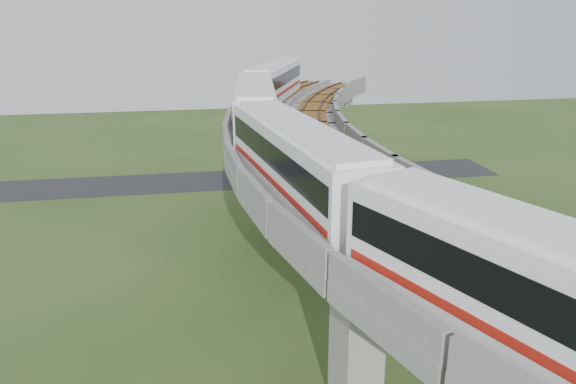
% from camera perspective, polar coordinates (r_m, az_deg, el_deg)
% --- Properties ---
extents(ground, '(160.00, 160.00, 0.00)m').
position_cam_1_polar(ground, '(38.88, 0.94, -11.25)').
color(ground, '#2F461C').
rests_on(ground, ground).
extents(dirt_lot, '(18.00, 26.00, 0.04)m').
position_cam_1_polar(dirt_lot, '(41.99, 20.92, -10.16)').
color(dirt_lot, gray).
rests_on(dirt_lot, ground).
extents(asphalt_road, '(60.00, 8.00, 0.03)m').
position_cam_1_polar(asphalt_road, '(66.38, -4.05, 1.36)').
color(asphalt_road, '#232326').
rests_on(asphalt_road, ground).
extents(viaduct, '(19.58, 73.98, 11.40)m').
position_cam_1_polar(viaduct, '(36.26, 6.99, 1.94)').
color(viaduct, '#99968E').
rests_on(viaduct, ground).
extents(metro_train, '(11.33, 61.34, 3.64)m').
position_cam_1_polar(metro_train, '(33.43, 2.08, 6.44)').
color(metro_train, white).
rests_on(metro_train, ground).
extents(fence, '(3.87, 38.73, 1.50)m').
position_cam_1_polar(fence, '(41.33, 14.50, -8.82)').
color(fence, '#2D382D').
rests_on(fence, ground).
extents(tree_0, '(2.86, 2.86, 3.59)m').
position_cam_1_polar(tree_0, '(60.13, 6.93, 1.83)').
color(tree_0, '#382314').
rests_on(tree_0, ground).
extents(tree_1, '(3.13, 3.13, 3.47)m').
position_cam_1_polar(tree_1, '(52.73, 6.20, -0.74)').
color(tree_1, '#382314').
rests_on(tree_1, ground).
extents(tree_2, '(2.65, 2.65, 3.23)m').
position_cam_1_polar(tree_2, '(44.62, 8.67, -4.46)').
color(tree_2, '#382314').
rests_on(tree_2, ground).
extents(tree_3, '(2.10, 2.10, 2.58)m').
position_cam_1_polar(tree_3, '(40.15, 10.41, -7.87)').
color(tree_3, '#382314').
rests_on(tree_3, ground).
extents(tree_4, '(2.33, 2.33, 3.23)m').
position_cam_1_polar(tree_4, '(32.33, 18.05, -14.25)').
color(tree_4, '#382314').
rests_on(tree_4, ground).
extents(car_red, '(4.30, 2.59, 1.34)m').
position_cam_1_polar(car_red, '(44.50, 27.03, -8.38)').
color(car_red, '#B31019').
rests_on(car_red, dirt_lot).
extents(car_dark, '(4.40, 2.76, 1.19)m').
position_cam_1_polar(car_dark, '(45.16, 18.05, -6.94)').
color(car_dark, black).
rests_on(car_dark, dirt_lot).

